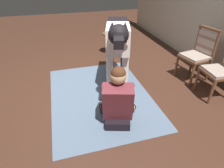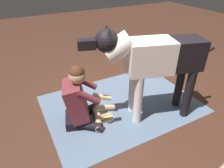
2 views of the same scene
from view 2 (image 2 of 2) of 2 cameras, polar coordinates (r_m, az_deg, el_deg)
The scene contains 5 objects.
ground_plane at distance 3.31m, azimuth 6.46°, elevation -4.35°, with size 13.65×13.65×0.00m, color #42261B.
area_rug at distance 3.20m, azimuth 2.64°, elevation -5.60°, with size 2.28×1.65×0.01m, color slate.
person_sitting_on_floor at distance 2.69m, azimuth -9.01°, elevation -4.75°, with size 0.72×0.59×0.87m.
large_dog at distance 2.61m, azimuth 11.75°, elevation 6.79°, with size 1.70×0.68×1.31m.
hot_dog_on_plate at distance 2.91m, azimuth -1.79°, elevation -9.36°, with size 0.23×0.23×0.06m.
Camera 2 is at (1.58, 2.18, 1.93)m, focal length 32.41 mm.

